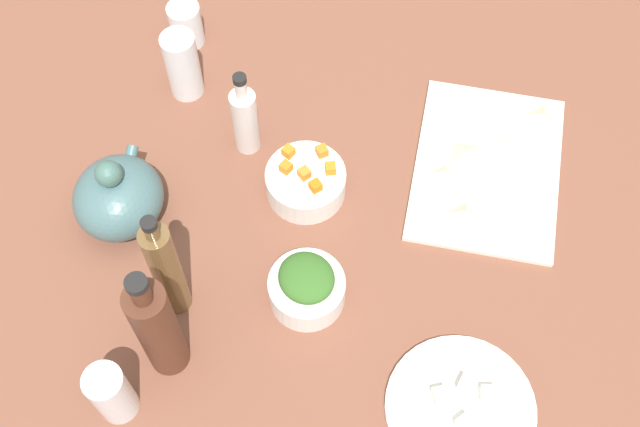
{
  "coord_description": "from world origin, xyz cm",
  "views": [
    {
      "loc": [
        -66.01,
        -14.65,
        127.88
      ],
      "look_at": [
        0.0,
        0.0,
        8.0
      ],
      "focal_mm": 45.83,
      "sensor_mm": 36.0,
      "label": 1
    }
  ],
  "objects_px": {
    "bottle_0": "(245,119)",
    "bottle_1": "(157,328)",
    "cutting_board": "(487,168)",
    "plate_tofu": "(460,408)",
    "bowl_greens": "(307,290)",
    "drinking_glass_1": "(182,65)",
    "teapot": "(118,197)",
    "bottle_2": "(166,270)",
    "bowl_carrots": "(306,183)",
    "drinking_glass_0": "(111,393)",
    "drinking_glass_2": "(186,25)"
  },
  "relations": [
    {
      "from": "bottle_0",
      "to": "bottle_1",
      "type": "xyz_separation_m",
      "value": [
        -0.42,
        0.02,
        0.05
      ]
    },
    {
      "from": "cutting_board",
      "to": "bottle_0",
      "type": "xyz_separation_m",
      "value": [
        -0.04,
        0.44,
        0.07
      ]
    },
    {
      "from": "plate_tofu",
      "to": "bowl_greens",
      "type": "xyz_separation_m",
      "value": [
        0.13,
        0.27,
        0.02
      ]
    },
    {
      "from": "cutting_board",
      "to": "drinking_glass_1",
      "type": "bearing_deg",
      "value": 84.31
    },
    {
      "from": "cutting_board",
      "to": "teapot",
      "type": "bearing_deg",
      "value": 110.76
    },
    {
      "from": "cutting_board",
      "to": "bottle_2",
      "type": "height_order",
      "value": "bottle_2"
    },
    {
      "from": "bowl_carrots",
      "to": "bottle_0",
      "type": "xyz_separation_m",
      "value": [
        0.07,
        0.13,
        0.05
      ]
    },
    {
      "from": "cutting_board",
      "to": "plate_tofu",
      "type": "xyz_separation_m",
      "value": [
        -0.45,
        -0.01,
        0.0
      ]
    },
    {
      "from": "bottle_2",
      "to": "drinking_glass_0",
      "type": "height_order",
      "value": "bottle_2"
    },
    {
      "from": "bottle_1",
      "to": "teapot",
      "type": "bearing_deg",
      "value": 33.97
    },
    {
      "from": "plate_tofu",
      "to": "bottle_1",
      "type": "xyz_separation_m",
      "value": [
        -0.02,
        0.46,
        0.12
      ]
    },
    {
      "from": "bottle_0",
      "to": "drinking_glass_0",
      "type": "relative_size",
      "value": 1.56
    },
    {
      "from": "plate_tofu",
      "to": "bowl_greens",
      "type": "height_order",
      "value": "bowl_greens"
    },
    {
      "from": "plate_tofu",
      "to": "drinking_glass_2",
      "type": "xyz_separation_m",
      "value": [
        0.62,
        0.63,
        0.04
      ]
    },
    {
      "from": "bowl_greens",
      "to": "bottle_1",
      "type": "distance_m",
      "value": 0.26
    },
    {
      "from": "bowl_carrots",
      "to": "bowl_greens",
      "type": "bearing_deg",
      "value": -166.48
    },
    {
      "from": "teapot",
      "to": "bottle_0",
      "type": "distance_m",
      "value": 0.26
    },
    {
      "from": "teapot",
      "to": "bowl_carrots",
      "type": "bearing_deg",
      "value": -68.73
    },
    {
      "from": "bottle_2",
      "to": "teapot",
      "type": "bearing_deg",
      "value": 45.32
    },
    {
      "from": "bowl_greens",
      "to": "drinking_glass_2",
      "type": "height_order",
      "value": "drinking_glass_2"
    },
    {
      "from": "drinking_glass_1",
      "to": "bowl_greens",
      "type": "bearing_deg",
      "value": -139.27
    },
    {
      "from": "bottle_1",
      "to": "cutting_board",
      "type": "bearing_deg",
      "value": -44.22
    },
    {
      "from": "bottle_0",
      "to": "drinking_glass_1",
      "type": "relative_size",
      "value": 1.36
    },
    {
      "from": "bowl_greens",
      "to": "drinking_glass_1",
      "type": "xyz_separation_m",
      "value": [
        0.37,
        0.32,
        0.04
      ]
    },
    {
      "from": "cutting_board",
      "to": "bottle_1",
      "type": "bearing_deg",
      "value": 135.78
    },
    {
      "from": "bottle_1",
      "to": "bowl_carrots",
      "type": "bearing_deg",
      "value": -22.06
    },
    {
      "from": "plate_tofu",
      "to": "teapot",
      "type": "bearing_deg",
      "value": 70.7
    },
    {
      "from": "bottle_1",
      "to": "drinking_glass_2",
      "type": "distance_m",
      "value": 0.67
    },
    {
      "from": "drinking_glass_0",
      "to": "plate_tofu",
      "type": "bearing_deg",
      "value": -78.13
    },
    {
      "from": "plate_tofu",
      "to": "bottle_2",
      "type": "height_order",
      "value": "bottle_2"
    },
    {
      "from": "plate_tofu",
      "to": "bowl_carrots",
      "type": "distance_m",
      "value": 0.46
    },
    {
      "from": "bowl_greens",
      "to": "drinking_glass_0",
      "type": "height_order",
      "value": "drinking_glass_0"
    },
    {
      "from": "bottle_1",
      "to": "drinking_glass_1",
      "type": "distance_m",
      "value": 0.54
    },
    {
      "from": "bottle_1",
      "to": "bottle_0",
      "type": "bearing_deg",
      "value": -2.04
    },
    {
      "from": "bowl_carrots",
      "to": "bottle_0",
      "type": "height_order",
      "value": "bottle_0"
    },
    {
      "from": "bowl_carrots",
      "to": "bottle_1",
      "type": "xyz_separation_m",
      "value": [
        -0.35,
        0.14,
        0.1
      ]
    },
    {
      "from": "drinking_glass_1",
      "to": "drinking_glass_2",
      "type": "distance_m",
      "value": 0.13
    },
    {
      "from": "teapot",
      "to": "drinking_glass_0",
      "type": "relative_size",
      "value": 1.41
    },
    {
      "from": "bowl_carrots",
      "to": "drinking_glass_2",
      "type": "relative_size",
      "value": 1.55
    },
    {
      "from": "bottle_2",
      "to": "drinking_glass_2",
      "type": "xyz_separation_m",
      "value": [
        0.55,
        0.15,
        -0.08
      ]
    },
    {
      "from": "teapot",
      "to": "drinking_glass_1",
      "type": "height_order",
      "value": "teapot"
    },
    {
      "from": "drinking_glass_0",
      "to": "bowl_carrots",
      "type": "bearing_deg",
      "value": -23.71
    },
    {
      "from": "drinking_glass_1",
      "to": "bottle_1",
      "type": "bearing_deg",
      "value": -165.86
    },
    {
      "from": "plate_tofu",
      "to": "teapot",
      "type": "height_order",
      "value": "teapot"
    },
    {
      "from": "bowl_carrots",
      "to": "drinking_glass_0",
      "type": "xyz_separation_m",
      "value": [
        -0.44,
        0.19,
        0.04
      ]
    },
    {
      "from": "drinking_glass_0",
      "to": "drinking_glass_2",
      "type": "height_order",
      "value": "drinking_glass_0"
    },
    {
      "from": "bowl_greens",
      "to": "bottle_2",
      "type": "relative_size",
      "value": 0.46
    },
    {
      "from": "plate_tofu",
      "to": "drinking_glass_2",
      "type": "height_order",
      "value": "drinking_glass_2"
    },
    {
      "from": "bottle_1",
      "to": "bottle_2",
      "type": "distance_m",
      "value": 0.1
    },
    {
      "from": "bowl_carrots",
      "to": "drinking_glass_1",
      "type": "relative_size",
      "value": 0.98
    }
  ]
}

